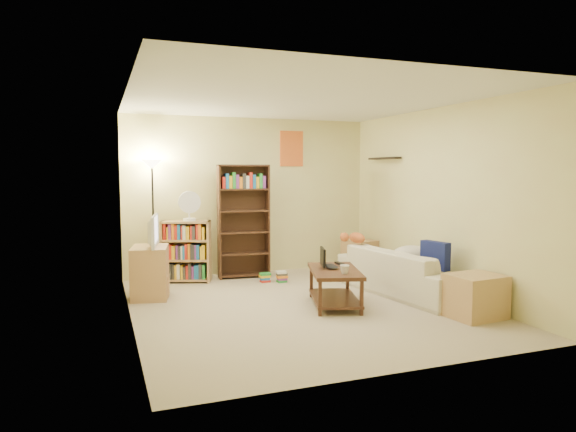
{
  "coord_description": "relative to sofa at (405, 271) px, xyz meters",
  "views": [
    {
      "loc": [
        -2.3,
        -5.75,
        1.65
      ],
      "look_at": [
        0.07,
        0.66,
        1.05
      ],
      "focal_mm": 32.0,
      "sensor_mm": 36.0,
      "label": 1
    }
  ],
  "objects": [
    {
      "name": "laptop",
      "position": [
        -1.12,
        -0.14,
        0.16
      ],
      "size": [
        0.38,
        0.31,
        0.02
      ],
      "primitive_type": "imported",
      "rotation": [
        0.0,
        0.0,
        1.41
      ],
      "color": "black",
      "rests_on": "coffee_table"
    },
    {
      "name": "desk_fan",
      "position": [
        -2.6,
        1.72,
        0.85
      ],
      "size": [
        0.33,
        0.18,
        0.44
      ],
      "color": "white",
      "rests_on": "short_bookshelf"
    },
    {
      "name": "room",
      "position": [
        -1.55,
        -0.09,
        1.32
      ],
      "size": [
        4.5,
        4.54,
        2.52
      ],
      "color": "#BDA98D",
      "rests_on": "ground"
    },
    {
      "name": "mug",
      "position": [
        -1.18,
        -0.53,
        0.2
      ],
      "size": [
        0.21,
        0.21,
        0.1
      ],
      "primitive_type": "imported",
      "rotation": [
        0.0,
        0.0,
        -0.52
      ],
      "color": "silver",
      "rests_on": "coffee_table"
    },
    {
      "name": "sofa",
      "position": [
        0.0,
        0.0,
        0.0
      ],
      "size": [
        2.29,
        1.37,
        0.6
      ],
      "primitive_type": "imported",
      "rotation": [
        0.0,
        0.0,
        1.71
      ],
      "color": "beige",
      "rests_on": "ground"
    },
    {
      "name": "end_cabinet",
      "position": [
        0.1,
        -1.26,
        -0.06
      ],
      "size": [
        0.63,
        0.54,
        0.49
      ],
      "primitive_type": "cube",
      "rotation": [
        0.0,
        0.0,
        0.1
      ],
      "color": "tan",
      "rests_on": "ground"
    },
    {
      "name": "tv_remote",
      "position": [
        -0.96,
        0.05,
        0.16
      ],
      "size": [
        0.06,
        0.18,
        0.02
      ],
      "primitive_type": "cube",
      "rotation": [
        0.0,
        0.0,
        0.01
      ],
      "color": "black",
      "rests_on": "coffee_table"
    },
    {
      "name": "book_stacks",
      "position": [
        -1.43,
        1.28,
        -0.23
      ],
      "size": [
        0.39,
        0.22,
        0.17
      ],
      "color": "red",
      "rests_on": "ground"
    },
    {
      "name": "tall_bookshelf",
      "position": [
        -1.76,
        1.79,
        0.62
      ],
      "size": [
        0.81,
        0.33,
        1.75
      ],
      "rotation": [
        0.0,
        0.0,
        -0.08
      ],
      "color": "#3C2217",
      "rests_on": "ground"
    },
    {
      "name": "floor_lamp",
      "position": [
        -3.1,
        1.96,
        1.15
      ],
      "size": [
        0.31,
        0.31,
        1.82
      ],
      "color": "black",
      "rests_on": "ground"
    },
    {
      "name": "laptop_screen",
      "position": [
        -1.26,
        -0.1,
        0.28
      ],
      "size": [
        0.11,
        0.33,
        0.23
      ],
      "primitive_type": "cube",
      "rotation": [
        0.0,
        0.0,
        -0.29
      ],
      "color": "white",
      "rests_on": "laptop"
    },
    {
      "name": "navy_pillow",
      "position": [
        0.16,
        -0.43,
        0.28
      ],
      "size": [
        0.21,
        0.41,
        0.36
      ],
      "primitive_type": "cube",
      "rotation": [
        0.0,
        0.0,
        1.81
      ],
      "color": "#131A54",
      "rests_on": "sofa"
    },
    {
      "name": "coffee_table",
      "position": [
        -1.16,
        -0.24,
        -0.0
      ],
      "size": [
        0.83,
        1.13,
        0.45
      ],
      "rotation": [
        0.0,
        0.0,
        -0.29
      ],
      "color": "#47281B",
      "rests_on": "ground"
    },
    {
      "name": "tv_stand",
      "position": [
        -3.25,
        0.96,
        0.03
      ],
      "size": [
        0.56,
        0.7,
        0.67
      ],
      "primitive_type": "cube",
      "rotation": [
        0.0,
        0.0,
        -0.18
      ],
      "color": "tan",
      "rests_on": "ground"
    },
    {
      "name": "side_table",
      "position": [
        0.17,
        1.6,
        -0.04
      ],
      "size": [
        0.56,
        0.56,
        0.51
      ],
      "primitive_type": "cube",
      "rotation": [
        0.0,
        0.0,
        0.31
      ],
      "color": "#AF7855",
      "rests_on": "ground"
    },
    {
      "name": "television",
      "position": [
        -3.25,
        0.96,
        0.58
      ],
      "size": [
        0.75,
        0.35,
        0.41
      ],
      "primitive_type": "imported",
      "rotation": [
        0.0,
        0.0,
        1.39
      ],
      "color": "black",
      "rests_on": "tv_stand"
    },
    {
      "name": "short_bookshelf",
      "position": [
        -2.65,
        1.76,
        0.16
      ],
      "size": [
        0.77,
        0.51,
        0.92
      ],
      "rotation": [
        0.0,
        0.0,
        -0.34
      ],
      "color": "tan",
      "rests_on": "ground"
    },
    {
      "name": "tabby_cat",
      "position": [
        -0.37,
        0.75,
        0.38
      ],
      "size": [
        0.48,
        0.22,
        0.16
      ],
      "color": "#C45C29",
      "rests_on": "sofa"
    },
    {
      "name": "cream_blanket",
      "position": [
        0.14,
        0.07,
        0.22
      ],
      "size": [
        0.56,
        0.4,
        0.24
      ],
      "primitive_type": "ellipsoid",
      "color": "beige",
      "rests_on": "sofa"
    }
  ]
}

